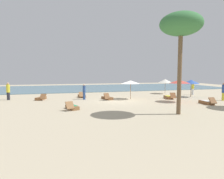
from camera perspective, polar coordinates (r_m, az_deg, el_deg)
ground_plane at (r=20.08m, az=1.56°, el=-3.32°), size 60.00×60.00×0.00m
ocean_water at (r=36.58m, az=-6.21°, el=0.48°), size 48.00×16.00×0.06m
umbrella_0 at (r=27.78m, az=14.85°, el=2.38°), size 1.82×1.82×1.95m
umbrella_1 at (r=20.56m, az=18.60°, el=2.14°), size 1.98×1.98×2.14m
umbrella_2 at (r=25.02m, az=21.55°, el=2.06°), size 1.85×1.85×2.00m
umbrella_3 at (r=21.56m, az=5.30°, el=2.11°), size 2.04×2.04×2.00m
lounger_0 at (r=16.08m, az=-11.29°, el=-4.88°), size 1.08×1.78×0.69m
lounger_1 at (r=20.12m, az=25.32°, el=-3.29°), size 0.70×1.73×0.68m
lounger_2 at (r=23.32m, az=-8.58°, el=-1.79°), size 0.79×1.76×0.68m
lounger_3 at (r=22.29m, az=-19.48°, el=-2.34°), size 1.17×1.80×0.67m
lounger_4 at (r=21.23m, az=-1.38°, el=-2.40°), size 1.06×1.74×0.74m
lounger_5 at (r=22.67m, az=15.79°, el=-2.10°), size 0.93×1.75×0.72m
person_0 at (r=23.36m, az=29.03°, el=-0.48°), size 0.32×0.32×1.81m
person_1 at (r=27.37m, az=21.94°, el=0.51°), size 0.32×0.32×1.82m
person_2 at (r=21.33m, az=-7.90°, el=-0.61°), size 0.43×0.43×1.65m
person_3 at (r=23.45m, az=-27.36°, el=-0.42°), size 0.50×0.50×1.82m
palm_2 at (r=14.76m, az=18.97°, el=16.71°), size 2.83×2.83×6.87m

